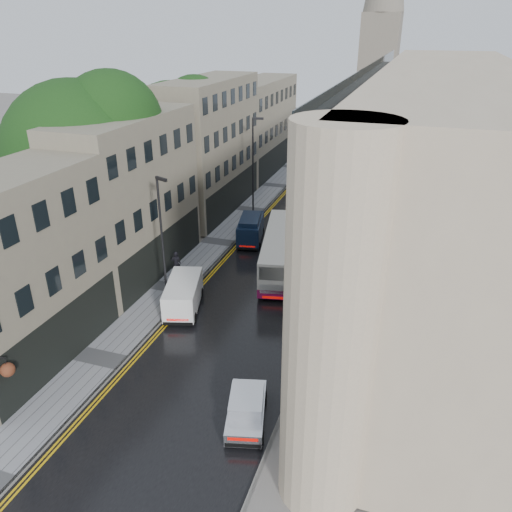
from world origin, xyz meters
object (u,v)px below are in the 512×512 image
Objects in this scene: lamp_post_near at (162,242)px; white_van at (165,308)px; tree_near at (81,178)px; silver_hatchback at (227,428)px; pedestrian at (176,264)px; tree_far at (174,148)px; cream_bus at (262,268)px; lamp_post_far at (253,167)px; navy_van at (238,235)px; white_lorry at (319,213)px.

white_van is at bearing -41.14° from lamp_post_near.
lamp_post_near is at bearing -18.39° from tree_near.
tree_near is 7.97m from lamp_post_near.
tree_near is 1.69× the size of lamp_post_near.
pedestrian is (-9.03, 13.31, 0.32)m from silver_hatchback.
tree_far is at bearing 97.77° from white_van.
silver_hatchback is 16.09m from pedestrian.
tree_near is at bearing -91.32° from tree_far.
tree_near is 20.52m from silver_hatchback.
lamp_post_near is (-8.06, 9.95, 3.52)m from silver_hatchback.
cream_bus is at bearing 87.07° from silver_hatchback.
cream_bus is at bearing -86.02° from lamp_post_far.
pedestrian is at bearing 93.70° from white_van.
white_lorry is at bearing 27.59° from navy_van.
white_lorry is 7.29m from navy_van.
tree_near is at bearing -174.96° from lamp_post_near.
lamp_post_far reaches higher than white_van.
navy_van reaches higher than silver_hatchback.
silver_hatchback is (15.18, -12.32, -6.23)m from tree_near.
pedestrian is 0.22× the size of lamp_post_near.
tree_far is 1.23× the size of cream_bus.
tree_far is at bearing 173.08° from white_lorry.
navy_van is (-6.59, 19.31, 0.45)m from silver_hatchback.
pedestrian is (-2.06, 5.63, 0.02)m from white_van.
white_lorry is at bearing 53.48° from white_van.
lamp_post_far reaches higher than white_lorry.
silver_hatchback is at bearing -83.12° from navy_van.
tree_far is 17.31m from cream_bus.
white_van is at bearing -135.39° from cream_bus.
tree_far is 14.55m from white_lorry.
tree_far is 16.93m from lamp_post_near.
cream_bus is at bearing 7.11° from tree_near.
tree_far is 14.33m from pedestrian.
white_lorry is 17.33m from white_van.
tree_near reaches higher than white_lorry.
lamp_post_near is at bearing -66.08° from tree_far.
white_van is at bearing 117.81° from silver_hatchback.
navy_van reaches higher than pedestrian.
lamp_post_far is at bearing 88.01° from navy_van.
pedestrian is (-8.02, -10.61, -1.03)m from white_lorry.
lamp_post_near is at bearing -154.80° from cream_bus.
tree_near is 3.10× the size of navy_van.
white_lorry is at bearing 68.20° from cream_bus.
lamp_post_near reaches higher than white_van.
white_lorry is at bearing 86.64° from lamp_post_near.
tree_far is 11.42m from navy_van.
white_van is at bearing -65.88° from tree_far.
white_lorry is 13.34m from pedestrian.
tree_near reaches higher than lamp_post_far.
lamp_post_far reaches higher than navy_van.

